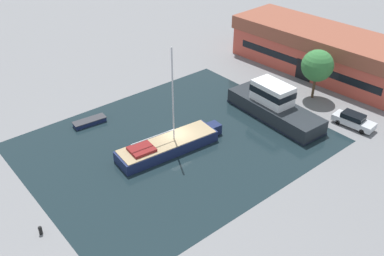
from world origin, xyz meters
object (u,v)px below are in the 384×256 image
warehouse_building (323,51)px  motor_cruiser (274,105)px  parked_car (354,120)px  sailboat_moored (169,145)px  small_dinghy (90,122)px  quay_tree_near_building (317,66)px

warehouse_building → motor_cruiser: bearing=-77.5°
warehouse_building → parked_car: (11.60, -9.78, -2.23)m
sailboat_moored → motor_cruiser: (2.40, 13.76, 0.81)m
warehouse_building → sailboat_moored: bearing=-89.5°
sailboat_moored → motor_cruiser: bearing=85.5°
parked_car → motor_cruiser: (-7.34, -5.39, 0.70)m
parked_car → small_dinghy: size_ratio=1.24×
motor_cruiser → small_dinghy: 21.64m
quay_tree_near_building → sailboat_moored: (-2.45, -21.36, -3.73)m
warehouse_building → parked_car: warehouse_building is taller
warehouse_building → parked_car: 15.33m
small_dinghy → parked_car: bearing=54.4°
warehouse_building → motor_cruiser: (4.25, -15.17, -1.53)m
sailboat_moored → small_dinghy: (-10.11, -3.86, -0.39)m
small_dinghy → motor_cruiser: bearing=59.8°
parked_car → sailboat_moored: sailboat_moored is taller
sailboat_moored → motor_cruiser: size_ratio=0.97×
warehouse_building → small_dinghy: (-8.26, -32.79, -2.74)m
sailboat_moored → quay_tree_near_building: bearing=88.8°
quay_tree_near_building → parked_car: 8.44m
quay_tree_near_building → sailboat_moored: 21.82m
warehouse_building → small_dinghy: 33.92m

